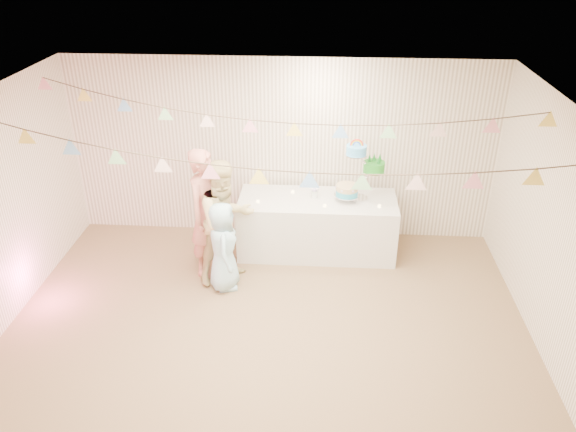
# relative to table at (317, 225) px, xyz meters

# --- Properties ---
(floor) EXTENTS (6.00, 6.00, 0.00)m
(floor) POSITION_rel_table_xyz_m (-0.53, -1.96, -0.40)
(floor) COLOR brown
(floor) RESTS_ON ground
(ceiling) EXTENTS (6.00, 6.00, 0.00)m
(ceiling) POSITION_rel_table_xyz_m (-0.53, -1.96, 2.20)
(ceiling) COLOR white
(ceiling) RESTS_ON ground
(back_wall) EXTENTS (6.00, 6.00, 0.00)m
(back_wall) POSITION_rel_table_xyz_m (-0.53, 0.54, 0.90)
(back_wall) COLOR white
(back_wall) RESTS_ON ground
(right_wall) EXTENTS (5.00, 5.00, 0.00)m
(right_wall) POSITION_rel_table_xyz_m (2.47, -1.96, 0.90)
(right_wall) COLOR white
(right_wall) RESTS_ON ground
(table) EXTENTS (2.15, 0.86, 0.81)m
(table) POSITION_rel_table_xyz_m (0.00, 0.00, 0.00)
(table) COLOR silver
(table) RESTS_ON floor
(cake_stand) EXTENTS (0.72, 0.43, 0.81)m
(cake_stand) POSITION_rel_table_xyz_m (0.55, 0.05, 0.75)
(cake_stand) COLOR silver
(cake_stand) RESTS_ON table
(cake_bottom) EXTENTS (0.31, 0.31, 0.15)m
(cake_bottom) POSITION_rel_table_xyz_m (0.40, -0.01, 0.43)
(cake_bottom) COLOR #2BA8CC
(cake_bottom) RESTS_ON cake_stand
(cake_middle) EXTENTS (0.27, 0.27, 0.22)m
(cake_middle) POSITION_rel_table_xyz_m (0.73, 0.14, 0.70)
(cake_middle) COLOR #1D8920
(cake_middle) RESTS_ON cake_stand
(cake_top_tier) EXTENTS (0.25, 0.25, 0.19)m
(cake_top_tier) POSITION_rel_table_xyz_m (0.49, 0.02, 0.97)
(cake_top_tier) COLOR #4FB1FA
(cake_top_tier) RESTS_ON cake_stand
(platter) EXTENTS (0.34, 0.34, 0.02)m
(platter) POSITION_rel_table_xyz_m (-0.51, -0.05, 0.36)
(platter) COLOR white
(platter) RESTS_ON table
(posy) EXTENTS (0.14, 0.14, 0.17)m
(posy) POSITION_rel_table_xyz_m (-0.05, 0.05, 0.43)
(posy) COLOR white
(posy) RESTS_ON table
(person_adult_a) EXTENTS (0.63, 0.74, 1.73)m
(person_adult_a) POSITION_rel_table_xyz_m (-1.39, -0.61, 0.46)
(person_adult_a) COLOR #C77468
(person_adult_a) RESTS_ON floor
(person_adult_b) EXTENTS (1.01, 0.99, 1.64)m
(person_adult_b) POSITION_rel_table_xyz_m (-1.13, -0.76, 0.42)
(person_adult_b) COLOR #D5BE83
(person_adult_b) RESTS_ON floor
(person_child) EXTENTS (0.48, 0.64, 1.18)m
(person_child) POSITION_rel_table_xyz_m (-1.15, -0.97, 0.19)
(person_child) COLOR #A8D9EE
(person_child) RESTS_ON floor
(bunting_back) EXTENTS (5.60, 1.10, 0.40)m
(bunting_back) POSITION_rel_table_xyz_m (-0.53, -0.86, 1.95)
(bunting_back) COLOR pink
(bunting_back) RESTS_ON ceiling
(bunting_front) EXTENTS (5.60, 0.90, 0.36)m
(bunting_front) POSITION_rel_table_xyz_m (-0.53, -2.16, 1.92)
(bunting_front) COLOR #72A5E5
(bunting_front) RESTS_ON ceiling
(tealight_0) EXTENTS (0.04, 0.04, 0.03)m
(tealight_0) POSITION_rel_table_xyz_m (-0.80, -0.15, 0.42)
(tealight_0) COLOR #FFD88C
(tealight_0) RESTS_ON table
(tealight_1) EXTENTS (0.04, 0.04, 0.03)m
(tealight_1) POSITION_rel_table_xyz_m (-0.35, 0.18, 0.42)
(tealight_1) COLOR #FFD88C
(tealight_1) RESTS_ON table
(tealight_2) EXTENTS (0.04, 0.04, 0.03)m
(tealight_2) POSITION_rel_table_xyz_m (0.10, -0.22, 0.42)
(tealight_2) COLOR #FFD88C
(tealight_2) RESTS_ON table
(tealight_3) EXTENTS (0.04, 0.04, 0.03)m
(tealight_3) POSITION_rel_table_xyz_m (0.35, 0.22, 0.42)
(tealight_3) COLOR #FFD88C
(tealight_3) RESTS_ON table
(tealight_4) EXTENTS (0.04, 0.04, 0.03)m
(tealight_4) POSITION_rel_table_xyz_m (0.82, -0.18, 0.42)
(tealight_4) COLOR #FFD88C
(tealight_4) RESTS_ON table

